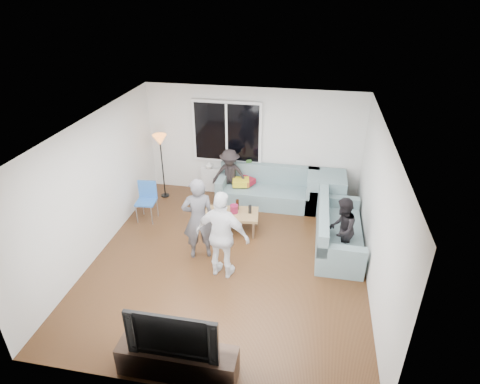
% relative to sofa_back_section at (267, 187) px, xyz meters
% --- Properties ---
extents(floor, '(5.00, 5.50, 0.04)m').
position_rel_sofa_back_section_xyz_m(floor, '(-0.43, -2.27, -0.45)').
color(floor, '#56351C').
rests_on(floor, ground).
extents(ceiling, '(5.00, 5.50, 0.04)m').
position_rel_sofa_back_section_xyz_m(ceiling, '(-0.43, -2.27, 2.20)').
color(ceiling, white).
rests_on(ceiling, ground).
extents(wall_back, '(5.00, 0.04, 2.60)m').
position_rel_sofa_back_section_xyz_m(wall_back, '(-0.43, 0.50, 0.88)').
color(wall_back, silver).
rests_on(wall_back, ground).
extents(wall_front, '(5.00, 0.04, 2.60)m').
position_rel_sofa_back_section_xyz_m(wall_front, '(-0.43, -5.04, 0.88)').
color(wall_front, silver).
rests_on(wall_front, ground).
extents(wall_left, '(0.04, 5.50, 2.60)m').
position_rel_sofa_back_section_xyz_m(wall_left, '(-2.95, -2.27, 0.88)').
color(wall_left, silver).
rests_on(wall_left, ground).
extents(wall_right, '(0.04, 5.50, 2.60)m').
position_rel_sofa_back_section_xyz_m(wall_right, '(2.09, -2.27, 0.88)').
color(wall_right, silver).
rests_on(wall_right, ground).
extents(window_frame, '(1.62, 0.06, 1.47)m').
position_rel_sofa_back_section_xyz_m(window_frame, '(-1.03, 0.42, 1.12)').
color(window_frame, white).
rests_on(window_frame, wall_back).
extents(window_glass, '(1.50, 0.02, 1.35)m').
position_rel_sofa_back_section_xyz_m(window_glass, '(-1.03, 0.38, 1.12)').
color(window_glass, black).
rests_on(window_glass, window_frame).
extents(window_mullion, '(0.05, 0.03, 1.35)m').
position_rel_sofa_back_section_xyz_m(window_mullion, '(-1.03, 0.37, 1.12)').
color(window_mullion, white).
rests_on(window_mullion, window_frame).
extents(radiator, '(1.30, 0.12, 0.62)m').
position_rel_sofa_back_section_xyz_m(radiator, '(-1.03, 0.38, -0.11)').
color(radiator, silver).
rests_on(radiator, floor).
extents(potted_plant, '(0.21, 0.18, 0.34)m').
position_rel_sofa_back_section_xyz_m(potted_plant, '(-0.52, 0.35, 0.37)').
color(potted_plant, '#356126').
rests_on(potted_plant, radiator).
extents(vase, '(0.20, 0.20, 0.19)m').
position_rel_sofa_back_section_xyz_m(vase, '(-1.46, 0.35, 0.29)').
color(vase, silver).
rests_on(vase, radiator).
extents(sofa_back_section, '(2.30, 0.85, 0.85)m').
position_rel_sofa_back_section_xyz_m(sofa_back_section, '(0.00, 0.00, 0.00)').
color(sofa_back_section, slate).
rests_on(sofa_back_section, floor).
extents(sofa_right_section, '(2.00, 0.85, 0.85)m').
position_rel_sofa_back_section_xyz_m(sofa_right_section, '(1.59, -1.44, 0.00)').
color(sofa_right_section, slate).
rests_on(sofa_right_section, floor).
extents(sofa_corner, '(0.85, 0.85, 0.85)m').
position_rel_sofa_back_section_xyz_m(sofa_corner, '(1.32, 0.00, 0.00)').
color(sofa_corner, slate).
rests_on(sofa_corner, floor).
extents(cushion_yellow, '(0.43, 0.39, 0.14)m').
position_rel_sofa_back_section_xyz_m(cushion_yellow, '(-0.62, -0.02, 0.09)').
color(cushion_yellow, gold).
rests_on(cushion_yellow, sofa_back_section).
extents(cushion_red, '(0.46, 0.44, 0.13)m').
position_rel_sofa_back_section_xyz_m(cushion_red, '(-0.51, 0.06, 0.09)').
color(cushion_red, maroon).
rests_on(cushion_red, sofa_back_section).
extents(coffee_table, '(1.16, 0.72, 0.40)m').
position_rel_sofa_back_section_xyz_m(coffee_table, '(-0.59, -1.23, -0.22)').
color(coffee_table, '#A17B4E').
rests_on(coffee_table, floor).
extents(pitcher, '(0.17, 0.17, 0.17)m').
position_rel_sofa_back_section_xyz_m(pitcher, '(-0.54, -1.20, 0.06)').
color(pitcher, maroon).
rests_on(pitcher, coffee_table).
extents(side_chair, '(0.43, 0.43, 0.86)m').
position_rel_sofa_back_section_xyz_m(side_chair, '(-2.48, -1.19, 0.01)').
color(side_chair, blue).
rests_on(side_chair, floor).
extents(floor_lamp, '(0.32, 0.32, 1.56)m').
position_rel_sofa_back_section_xyz_m(floor_lamp, '(-2.48, -0.10, 0.36)').
color(floor_lamp, orange).
rests_on(floor_lamp, floor).
extents(player_left, '(0.69, 0.57, 1.63)m').
position_rel_sofa_back_section_xyz_m(player_left, '(-1.00, -2.22, 0.39)').
color(player_left, '#4A4A4E').
rests_on(player_left, floor).
extents(player_right, '(1.02, 0.57, 1.65)m').
position_rel_sofa_back_section_xyz_m(player_right, '(-0.44, -2.68, 0.40)').
color(player_right, silver).
rests_on(player_right, floor).
extents(spectator_right, '(0.60, 0.70, 1.26)m').
position_rel_sofa_back_section_xyz_m(spectator_right, '(1.59, -1.79, 0.20)').
color(spectator_right, black).
rests_on(spectator_right, floor).
extents(spectator_back, '(0.82, 0.47, 1.28)m').
position_rel_sofa_back_section_xyz_m(spectator_back, '(-0.89, 0.03, 0.21)').
color(spectator_back, black).
rests_on(spectator_back, floor).
extents(tv_console, '(1.60, 0.40, 0.44)m').
position_rel_sofa_back_section_xyz_m(tv_console, '(-0.58, -4.77, -0.20)').
color(tv_console, '#322219').
rests_on(tv_console, floor).
extents(television, '(1.20, 0.16, 0.69)m').
position_rel_sofa_back_section_xyz_m(television, '(-0.58, -4.77, 0.36)').
color(television, black).
rests_on(television, tv_console).
extents(bottle_a, '(0.07, 0.07, 0.21)m').
position_rel_sofa_back_section_xyz_m(bottle_a, '(-0.88, -1.18, 0.08)').
color(bottle_a, red).
rests_on(bottle_a, coffee_table).
extents(bottle_c, '(0.07, 0.07, 0.22)m').
position_rel_sofa_back_section_xyz_m(bottle_c, '(-0.50, -1.05, 0.08)').
color(bottle_c, black).
rests_on(bottle_c, coffee_table).
extents(bottle_e, '(0.07, 0.07, 0.18)m').
position_rel_sofa_back_section_xyz_m(bottle_e, '(-0.22, -1.16, 0.06)').
color(bottle_e, black).
rests_on(bottle_e, coffee_table).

